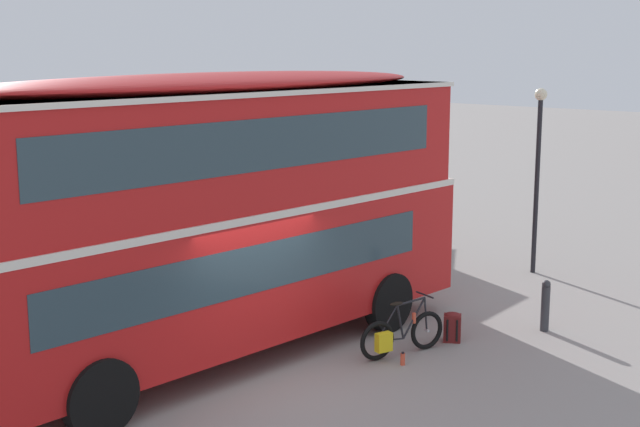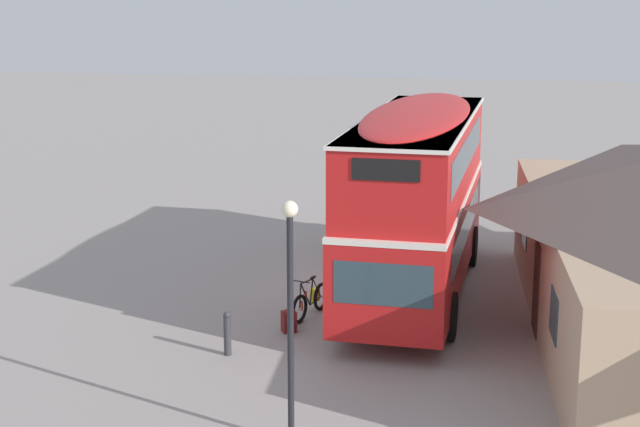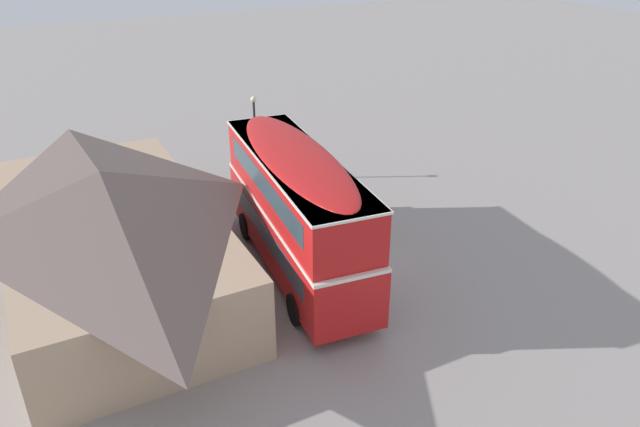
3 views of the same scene
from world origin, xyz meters
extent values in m
plane|color=gray|center=(0.00, 0.00, 0.00)|extent=(120.00, 120.00, 0.00)
cylinder|color=black|center=(3.46, 2.36, 0.55)|extent=(1.11, 0.34, 1.10)
cylinder|color=black|center=(3.33, -0.02, 0.55)|extent=(1.11, 0.34, 1.10)
cylinder|color=black|center=(-2.71, 2.69, 0.55)|extent=(1.11, 0.34, 1.10)
cylinder|color=black|center=(-2.84, 0.31, 0.55)|extent=(1.11, 0.34, 1.10)
cube|color=red|center=(0.31, 1.33, 1.52)|extent=(10.08, 3.03, 2.10)
cube|color=white|center=(0.31, 1.33, 2.60)|extent=(10.10, 3.05, 0.12)
cube|color=red|center=(0.31, 1.33, 3.58)|extent=(9.78, 2.96, 1.90)
ellipsoid|color=red|center=(0.31, 1.33, 4.61)|extent=(9.57, 2.90, 0.36)
cube|color=#2D424C|center=(5.26, 1.07, 1.77)|extent=(0.17, 2.05, 0.90)
cube|color=black|center=(5.13, 1.07, 4.10)|extent=(0.13, 1.38, 0.44)
cube|color=#2D424C|center=(0.04, 0.10, 1.82)|extent=(7.76, 0.45, 0.76)
cube|color=#2D424C|center=(0.24, 0.12, 3.73)|extent=(8.16, 0.48, 0.80)
cube|color=#2D424C|center=(0.18, 2.58, 1.82)|extent=(7.76, 0.45, 0.76)
cube|color=#2D424C|center=(0.37, 2.55, 3.73)|extent=(8.16, 0.48, 0.80)
cube|color=white|center=(0.31, 1.33, 4.49)|extent=(9.88, 3.05, 0.08)
torus|color=black|center=(2.94, -1.13, 0.34)|extent=(0.67, 0.29, 0.68)
torus|color=black|center=(1.93, -0.80, 0.34)|extent=(0.67, 0.29, 0.68)
cylinder|color=#B2B2B7|center=(2.94, -1.13, 0.34)|extent=(0.08, 0.11, 0.05)
cylinder|color=#B2B2B7|center=(1.93, -0.80, 0.34)|extent=(0.08, 0.11, 0.05)
cylinder|color=black|center=(2.67, -1.04, 0.61)|extent=(0.47, 0.18, 0.68)
cylinder|color=black|center=(2.60, -1.02, 0.92)|extent=(0.57, 0.22, 0.08)
cylinder|color=black|center=(2.39, -0.95, 0.59)|extent=(0.18, 0.09, 0.62)
cylinder|color=black|center=(2.19, -0.89, 0.31)|extent=(0.53, 0.20, 0.09)
cylinder|color=black|center=(2.13, -0.86, 0.62)|extent=(0.42, 0.16, 0.57)
cylinder|color=black|center=(2.91, -1.12, 0.64)|extent=(0.10, 0.06, 0.60)
cylinder|color=black|center=(2.88, -1.11, 0.99)|extent=(0.17, 0.45, 0.03)
ellipsoid|color=black|center=(2.30, -0.92, 0.93)|extent=(0.28, 0.18, 0.06)
cube|color=yellow|center=(1.90, -0.96, 0.36)|extent=(0.31, 0.22, 0.32)
cylinder|color=#D84C33|center=(2.67, -1.04, 0.61)|extent=(0.07, 0.07, 0.18)
cube|color=maroon|center=(3.58, -1.25, 0.24)|extent=(0.38, 0.40, 0.49)
ellipsoid|color=maroon|center=(3.58, -1.25, 0.49)|extent=(0.36, 0.38, 0.10)
cube|color=#471111|center=(3.71, -1.17, 0.17)|extent=(0.14, 0.21, 0.17)
cylinder|color=black|center=(3.42, -1.24, 0.24)|extent=(0.05, 0.05, 0.39)
cylinder|color=black|center=(3.50, -1.39, 0.24)|extent=(0.05, 0.05, 0.39)
cylinder|color=#D84C33|center=(2.02, -1.27, 0.10)|extent=(0.08, 0.08, 0.20)
cylinder|color=black|center=(2.02, -1.27, 0.21)|extent=(0.05, 0.05, 0.03)
cube|color=tan|center=(2.41, 7.67, 1.41)|extent=(13.81, 7.54, 2.81)
pyramid|color=brown|center=(2.41, 7.67, 3.59)|extent=(14.23, 7.96, 1.55)
cube|color=#3D2319|center=(2.59, 4.24, 1.05)|extent=(1.10, 0.10, 2.10)
cube|color=#2D424C|center=(-0.77, 4.06, 1.55)|extent=(1.10, 0.10, 0.90)
cube|color=#2D424C|center=(5.96, 4.42, 1.55)|extent=(1.10, 0.10, 0.90)
cylinder|color=black|center=(8.99, -0.07, 2.00)|extent=(0.11, 0.11, 4.00)
sphere|color=#F2E5BF|center=(8.99, -0.07, 4.12)|extent=(0.28, 0.28, 0.28)
cylinder|color=#333338|center=(5.20, -2.24, 0.42)|extent=(0.16, 0.16, 0.85)
sphere|color=#333338|center=(5.20, -2.24, 0.89)|extent=(0.16, 0.16, 0.16)
camera|label=1|loc=(-9.52, -9.26, 5.23)|focal=49.81mm
camera|label=2|loc=(24.05, 3.10, 7.63)|focal=54.67mm
camera|label=3|loc=(-17.87, 8.71, 12.45)|focal=34.11mm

